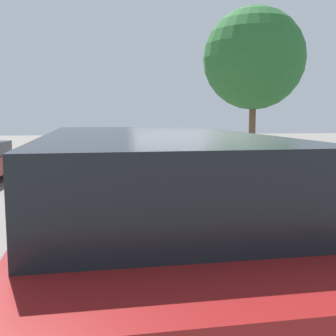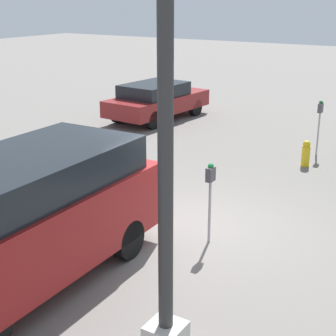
# 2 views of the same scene
# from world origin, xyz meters

# --- Properties ---
(ground_plane) EXTENTS (80.00, 80.00, 0.00)m
(ground_plane) POSITION_xyz_m (0.00, 0.00, 0.00)
(ground_plane) COLOR slate
(parking_meter_near) EXTENTS (0.20, 0.11, 1.53)m
(parking_meter_near) POSITION_xyz_m (0.31, 0.48, 1.13)
(parking_meter_near) COLOR #9E9EA3
(parking_meter_near) RESTS_ON ground
(parking_meter_far) EXTENTS (0.20, 0.11, 1.57)m
(parking_meter_far) POSITION_xyz_m (-6.19, 0.56, 1.16)
(parking_meter_far) COLOR #9E9EA3
(parking_meter_far) RESTS_ON ground
(parked_van) EXTENTS (5.04, 2.16, 2.08)m
(parked_van) POSITION_xyz_m (3.13, -1.31, 1.14)
(parked_van) COLOR maroon
(parked_van) RESTS_ON ground
(street_tree) EXTENTS (3.06, 3.06, 5.46)m
(street_tree) POSITION_xyz_m (-5.41, 2.87, 3.91)
(street_tree) COLOR brown
(street_tree) RESTS_ON ground
(fire_hydrant) EXTENTS (0.22, 0.22, 0.70)m
(fire_hydrant) POSITION_xyz_m (-5.02, 0.61, 0.35)
(fire_hydrant) COLOR gold
(fire_hydrant) RESTS_ON ground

